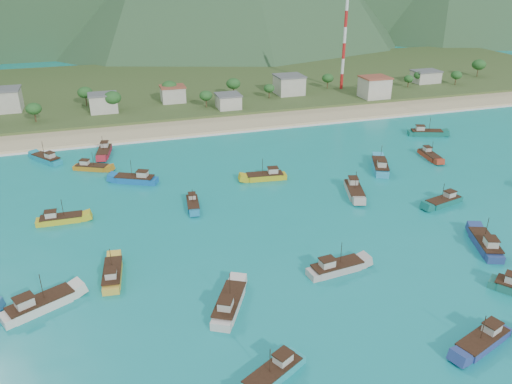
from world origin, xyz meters
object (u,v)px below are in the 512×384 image
object	(u,v)px
boat_20	(443,202)
boat_29	(426,133)
boat_30	(40,305)
radio_tower	(344,43)
boat_7	(91,168)
boat_2	(354,191)
boat_19	(47,159)
boat_1	(274,374)
boat_0	(104,152)
boat_22	(485,245)
boat_6	(266,177)
boat_17	(113,275)
boat_12	(336,268)
boat_15	(136,180)
boat_9	(61,220)
boat_27	(483,341)
boat_24	(229,305)
boat_13	(380,167)
boat_11	(430,156)

from	to	relation	value
boat_20	boat_29	xyz separation A→B (m)	(25.53, 43.36, 0.10)
boat_30	radio_tower	bearing A→B (deg)	110.69
boat_7	radio_tower	bearing A→B (deg)	146.33
boat_2	boat_19	bearing A→B (deg)	-14.72
boat_1	boat_7	xyz separation A→B (m)	(-21.47, 82.11, -0.07)
boat_0	boat_22	distance (m)	100.03
boat_6	boat_20	distance (m)	42.03
boat_17	boat_12	bearing A→B (deg)	-8.29
boat_19	boat_29	world-z (taller)	boat_29
boat_17	boat_7	bearing A→B (deg)	99.28
boat_0	boat_6	size ratio (longest dim) A/B	1.02
boat_17	boat_22	world-z (taller)	boat_22
boat_12	boat_15	bearing A→B (deg)	-155.72
boat_22	radio_tower	bearing A→B (deg)	96.94
boat_1	boat_12	world-z (taller)	boat_12
radio_tower	boat_9	distance (m)	138.52
boat_7	boat_19	size ratio (longest dim) A/B	0.94
boat_0	boat_19	world-z (taller)	boat_0
boat_27	boat_0	bearing A→B (deg)	7.88
boat_2	boat_12	xyz separation A→B (m)	(-18.36, -28.23, -0.04)
boat_20	boat_29	world-z (taller)	boat_29
radio_tower	boat_9	size ratio (longest dim) A/B	3.87
boat_9	boat_27	world-z (taller)	boat_27
boat_0	boat_15	world-z (taller)	boat_15
boat_1	boat_9	size ratio (longest dim) A/B	1.04
boat_24	boat_1	bearing A→B (deg)	-54.36
boat_17	boat_29	size ratio (longest dim) A/B	0.92
boat_20	boat_27	size ratio (longest dim) A/B	0.95
boat_17	boat_29	distance (m)	109.98
radio_tower	boat_13	bearing A→B (deg)	-109.57
boat_13	boat_29	world-z (taller)	boat_13
boat_6	boat_7	size ratio (longest dim) A/B	1.12
boat_13	boat_0	bearing A→B (deg)	178.01
boat_20	boat_24	distance (m)	59.18
boat_0	boat_29	distance (m)	97.45
boat_20	boat_6	bearing A→B (deg)	39.19
radio_tower	boat_22	size ratio (longest dim) A/B	3.23
radio_tower	boat_24	xyz separation A→B (m)	(-80.86, -124.13, -19.17)
boat_1	boat_6	distance (m)	65.47
boat_11	boat_15	bearing A→B (deg)	1.65
boat_2	boat_17	bearing A→B (deg)	35.71
boat_24	radio_tower	bearing A→B (deg)	85.63
radio_tower	boat_12	size ratio (longest dim) A/B	3.45
boat_2	boat_15	world-z (taller)	boat_2
boat_1	boat_0	bearing A→B (deg)	-17.22
boat_9	boat_17	world-z (taller)	boat_17
boat_27	boat_30	xyz separation A→B (m)	(-60.22, 27.49, 0.11)
radio_tower	boat_30	distance (m)	159.90
boat_24	boat_12	bearing A→B (deg)	40.53
boat_6	boat_7	xyz separation A→B (m)	(-41.32, 19.73, -0.11)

